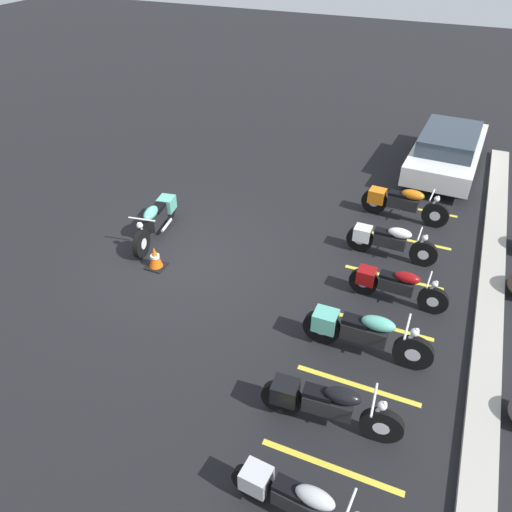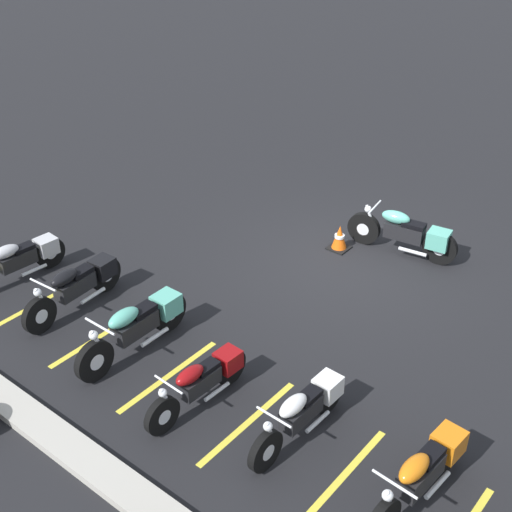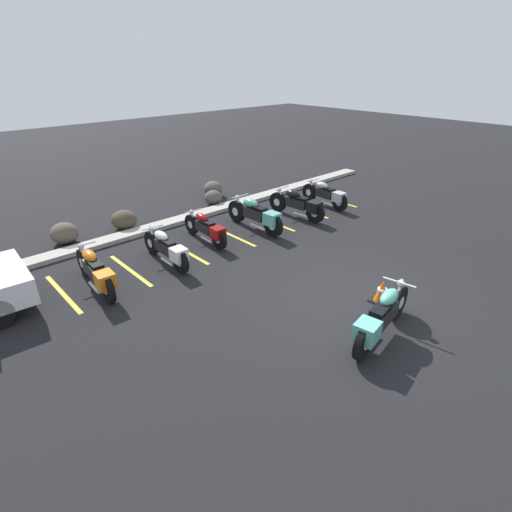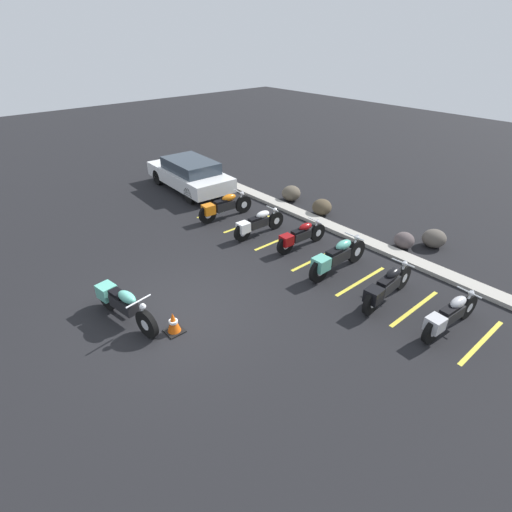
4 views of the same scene
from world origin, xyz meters
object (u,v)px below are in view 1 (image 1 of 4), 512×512
parked_bike_3 (360,332)px  parked_bike_5 (296,500)px  car_white (447,150)px  parked_bike_4 (324,404)px  parked_bike_1 (387,241)px  parked_bike_2 (393,285)px  traffic_cone (155,258)px  parked_bike_0 (400,202)px  motorcycle_teal_featured (157,218)px

parked_bike_3 → parked_bike_5: size_ratio=1.12×
car_white → parked_bike_4: bearing=178.6°
parked_bike_1 → parked_bike_2: parked_bike_1 is taller
parked_bike_1 → traffic_cone: (2.40, -4.57, -0.19)m
parked_bike_0 → parked_bike_4: 6.66m
parked_bike_1 → parked_bike_4: (4.85, -0.01, 0.03)m
motorcycle_teal_featured → parked_bike_3: size_ratio=0.97×
parked_bike_4 → traffic_cone: bearing=147.7°
motorcycle_teal_featured → car_white: size_ratio=0.51×
parked_bike_4 → traffic_cone: size_ratio=4.22×
parked_bike_0 → traffic_cone: parked_bike_0 is taller
parked_bike_1 → traffic_cone: parked_bike_1 is taller
car_white → parked_bike_3: bearing=178.8°
parked_bike_2 → parked_bike_3: 1.67m
parked_bike_1 → car_white: (-5.10, 0.73, 0.25)m
motorcycle_teal_featured → parked_bike_4: (3.59, 5.21, -0.01)m
parked_bike_0 → car_white: bearing=81.0°
parked_bike_4 → parked_bike_5: (1.55, 0.10, -0.03)m
traffic_cone → parked_bike_0: bearing=132.8°
parked_bike_3 → traffic_cone: parked_bike_3 is taller
parked_bike_2 → car_white: size_ratio=0.45×
parked_bike_3 → parked_bike_4: 1.70m
traffic_cone → parked_bike_1: bearing=117.7°
motorcycle_teal_featured → parked_bike_0: bearing=111.4°
parked_bike_3 → car_white: 8.28m
parked_bike_0 → parked_bike_2: (3.32, 0.44, -0.04)m
motorcycle_teal_featured → parked_bike_0: size_ratio=1.02×
motorcycle_teal_featured → traffic_cone: 1.33m
parked_bike_2 → parked_bike_4: 3.37m
parked_bike_3 → car_white: car_white is taller
parked_bike_1 → parked_bike_3: bearing=-86.0°
parked_bike_3 → traffic_cone: 4.77m
parked_bike_2 → traffic_cone: (0.89, -4.99, -0.17)m
parked_bike_2 → motorcycle_teal_featured: bearing=179.9°
parked_bike_0 → parked_bike_5: (8.21, 0.12, -0.03)m
parked_bike_0 → car_white: car_white is taller
parked_bike_0 → parked_bike_5: 8.21m
parked_bike_5 → traffic_cone: bearing=144.1°
parked_bike_4 → parked_bike_5: parked_bike_4 is taller
motorcycle_teal_featured → car_white: (-6.36, 5.94, 0.21)m
parked_bike_2 → parked_bike_3: bearing=-97.1°
parked_bike_2 → parked_bike_3: parked_bike_3 is taller
parked_bike_0 → parked_bike_4: same height
parked_bike_1 → parked_bike_2: (1.51, 0.42, -0.01)m
parked_bike_1 → parked_bike_3: size_ratio=0.88×
parked_bike_2 → car_white: car_white is taller
parked_bike_2 → parked_bike_3: (1.64, -0.28, 0.07)m
motorcycle_teal_featured → parked_bike_5: (5.14, 5.31, -0.04)m
car_white → parked_bike_5: bearing=179.7°
parked_bike_3 → parked_bike_5: bearing=-91.2°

